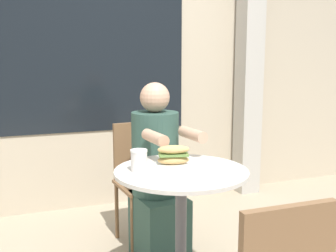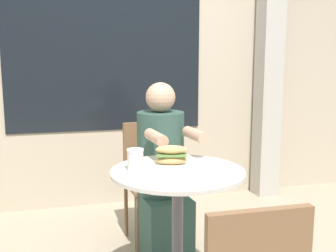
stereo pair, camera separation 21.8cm
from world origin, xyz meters
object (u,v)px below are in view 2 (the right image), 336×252
(diner_chair, at_px, (150,170))
(drink_cup, at_px, (135,159))
(cafe_table, at_px, (177,208))
(seated_diner, at_px, (162,184))
(sandwich_on_plate, at_px, (172,157))

(diner_chair, distance_m, drink_cup, 0.90)
(cafe_table, xyz_separation_m, diner_chair, (0.04, 0.86, -0.03))
(seated_diner, bearing_deg, cafe_table, 79.56)
(cafe_table, distance_m, seated_diner, 0.52)
(cafe_table, bearing_deg, sandwich_on_plate, 95.51)
(diner_chair, xyz_separation_m, sandwich_on_plate, (-0.05, -0.78, 0.29))
(cafe_table, bearing_deg, drink_cup, 165.57)
(cafe_table, relative_size, seated_diner, 0.64)
(sandwich_on_plate, bearing_deg, diner_chair, 86.60)
(seated_diner, bearing_deg, diner_chair, -93.28)
(seated_diner, xyz_separation_m, sandwich_on_plate, (-0.06, -0.43, 0.28))
(seated_diner, distance_m, sandwich_on_plate, 0.52)
(cafe_table, distance_m, drink_cup, 0.34)
(diner_chair, bearing_deg, seated_diner, 86.72)
(seated_diner, xyz_separation_m, drink_cup, (-0.26, -0.47, 0.29))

